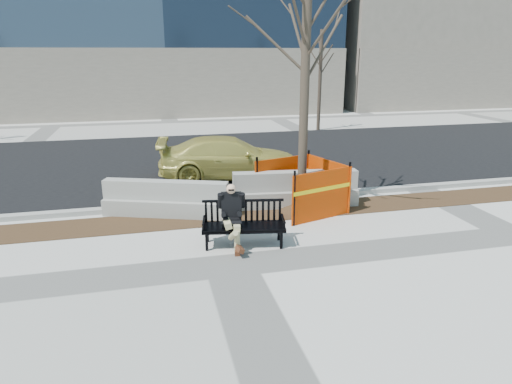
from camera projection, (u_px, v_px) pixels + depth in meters
ground at (230, 265)px, 8.43m from camera, size 120.00×120.00×0.00m
mulch_strip at (210, 217)px, 10.84m from camera, size 40.00×1.20×0.02m
asphalt_street at (186, 160)px, 16.61m from camera, size 60.00×10.40×0.01m
curb at (205, 203)px, 11.71m from camera, size 60.00×0.25×0.12m
bench at (244, 245)px, 9.30m from camera, size 1.78×0.89×0.91m
seated_man at (232, 244)px, 9.33m from camera, size 0.68×0.97×1.24m
tree_fence at (301, 210)px, 11.39m from camera, size 3.22×3.22×6.42m
sedan at (230, 177)px, 14.35m from camera, size 4.52×2.22×1.26m
jersey_barrier_left at (167, 215)px, 11.03m from camera, size 3.02×1.60×0.86m
jersey_barrier_right at (295, 205)px, 11.72m from camera, size 3.22×0.99×0.91m
far_tree_right at (318, 130)px, 23.08m from camera, size 2.13×2.13×5.20m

